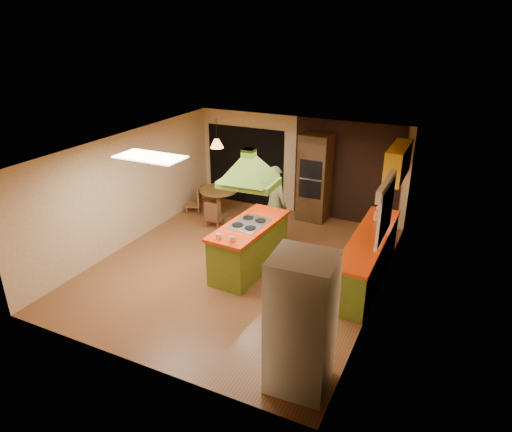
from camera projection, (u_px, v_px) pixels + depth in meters
The scene contains 21 objects.
ground at pixel (240, 265), 9.41m from camera, with size 6.50×6.50×0.00m, color brown.
room_walls at pixel (240, 210), 8.91m from camera, with size 5.50×6.50×6.50m.
ceiling_plane at pixel (239, 147), 8.42m from camera, with size 6.50×6.50×0.00m, color silver.
brick_panel at pixel (346, 172), 11.10m from camera, with size 2.64×0.03×2.50m, color #381E14.
nook_opening at pixel (246, 166), 12.27m from camera, with size 2.20×0.03×2.10m, color black.
right_counter at pixel (368, 258), 8.75m from camera, with size 0.62×3.05×0.92m.
upper_cabinets at pixel (398, 162), 9.44m from camera, with size 0.34×1.40×0.70m, color yellow.
window_right at pixel (386, 199), 7.97m from camera, with size 0.12×1.35×1.06m.
fluor_panel at pixel (150, 157), 7.87m from camera, with size 1.20×0.60×0.03m, color white.
kitchen_island at pixel (249, 246), 9.08m from camera, with size 0.95×2.07×1.02m.
range_hood at pixel (249, 162), 8.40m from camera, with size 1.09×0.81×0.80m.
man at pixel (274, 205), 10.08m from camera, with size 0.66×0.43×1.80m, color brown.
refrigerator at pixel (301, 324), 5.98m from camera, with size 0.82×0.77×1.98m, color white.
wall_oven at pixel (314, 178), 11.21m from camera, with size 0.75×0.63×2.18m.
dining_table at pixel (219, 197), 11.63m from camera, with size 0.96×0.96×0.72m.
chair_left at pixel (194, 200), 11.89m from camera, with size 0.38×0.38×0.69m, color brown, non-canonical shape.
chair_near at pixel (214, 214), 11.06m from camera, with size 0.37×0.37×0.68m, color brown, non-canonical shape.
pendant_lamp at pixel (217, 144), 11.08m from camera, with size 0.33×0.33×0.21m, color #FF9E3F.
canister_large at pixel (382, 207), 9.61m from camera, with size 0.16×0.16×0.24m, color #FBEDCA.
canister_medium at pixel (379, 212), 9.42m from camera, with size 0.14×0.14×0.20m, color #FCE9CA.
canister_small at pixel (377, 216), 9.24m from camera, with size 0.13×0.13×0.17m, color beige.
Camera 1 is at (3.84, -7.30, 4.65)m, focal length 32.00 mm.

